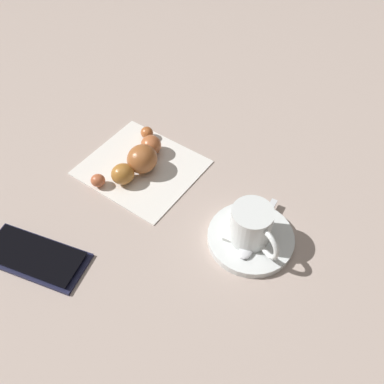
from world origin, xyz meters
name	(u,v)px	position (x,y,z in m)	size (l,w,h in m)	color
ground_plane	(194,199)	(0.00, 0.00, 0.00)	(1.80, 1.80, 0.00)	#B09C91
saucer	(251,238)	(0.11, -0.02, 0.01)	(0.12, 0.12, 0.01)	silver
espresso_cup	(252,225)	(0.11, -0.02, 0.04)	(0.08, 0.06, 0.06)	silver
teaspoon	(253,238)	(0.11, -0.02, 0.01)	(0.02, 0.12, 0.01)	silver
sugar_packet	(236,225)	(0.08, -0.02, 0.01)	(0.06, 0.02, 0.01)	white
napkin	(142,167)	(-0.11, 0.01, 0.00)	(0.18, 0.16, 0.00)	silver
croissant	(138,159)	(-0.11, 0.01, 0.02)	(0.08, 0.16, 0.04)	#B55B37
cell_phone	(35,256)	(-0.13, -0.21, 0.01)	(0.16, 0.10, 0.01)	#181933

